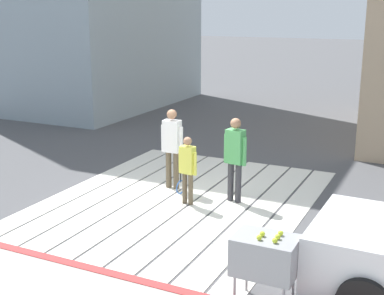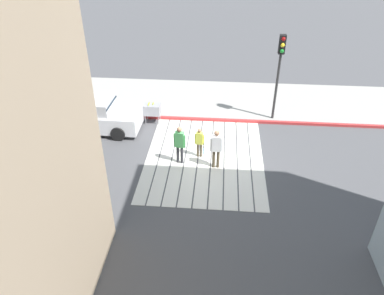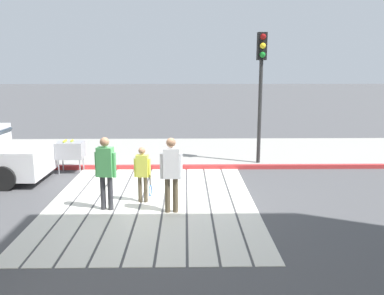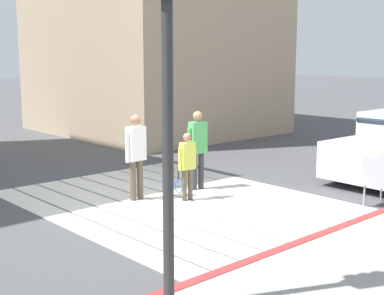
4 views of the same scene
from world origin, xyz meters
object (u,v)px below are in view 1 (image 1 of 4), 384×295
Objects in this scene: pedestrian_adult_lead at (235,154)px; pedestrian_child_with_racket at (187,167)px; pedestrian_adult_trailing at (172,143)px; tennis_ball_cart at (265,256)px.

pedestrian_child_with_racket is (-0.53, 0.77, -0.22)m from pedestrian_adult_lead.
pedestrian_adult_lead is 0.99× the size of pedestrian_adult_trailing.
pedestrian_adult_trailing reaches higher than tennis_ball_cart.
pedestrian_adult_trailing is at bearing 44.82° from pedestrian_child_with_racket.
pedestrian_child_with_racket reaches higher than tennis_ball_cart.
pedestrian_adult_lead is at bearing -97.11° from pedestrian_adult_trailing.
pedestrian_child_with_racket is at bearing 124.19° from pedestrian_adult_lead.
pedestrian_child_with_racket is (2.83, 2.50, 0.07)m from tennis_ball_cart.
tennis_ball_cart is at bearing -152.76° from pedestrian_adult_lead.
pedestrian_adult_lead is (3.36, 1.73, 0.29)m from tennis_ball_cart.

